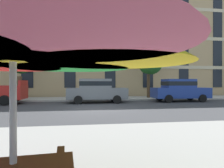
{
  "coord_description": "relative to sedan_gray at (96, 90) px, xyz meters",
  "views": [
    {
      "loc": [
        -0.71,
        -10.78,
        1.46
      ],
      "look_at": [
        1.36,
        3.2,
        1.4
      ],
      "focal_mm": 31.09,
      "sensor_mm": 36.0,
      "label": 1
    }
  ],
  "objects": [
    {
      "name": "sedan_gray",
      "position": [
        0.0,
        0.0,
        0.0
      ],
      "size": [
        4.4,
        1.98,
        1.78
      ],
      "color": "slate",
      "rests_on": "ground"
    },
    {
      "name": "ground_plane",
      "position": [
        -0.25,
        -3.7,
        -0.95
      ],
      "size": [
        120.0,
        120.0,
        0.0
      ],
      "primitive_type": "plane",
      "color": "#38383A"
    },
    {
      "name": "street_tree_middle",
      "position": [
        5.14,
        2.85,
        2.24
      ],
      "size": [
        2.13,
        2.09,
        4.26
      ],
      "color": "#4C3823",
      "rests_on": "ground"
    },
    {
      "name": "sedan_blue",
      "position": [
        6.63,
        0.0,
        0.0
      ],
      "size": [
        4.4,
        1.98,
        1.78
      ],
      "color": "navy",
      "rests_on": "ground"
    },
    {
      "name": "patio_umbrella",
      "position": [
        -1.56,
        -12.7,
        0.93
      ],
      "size": [
        3.21,
        2.98,
        2.19
      ],
      "color": "silver",
      "rests_on": "ground"
    },
    {
      "name": "apartment_building",
      "position": [
        -0.25,
        11.29,
        7.05
      ],
      "size": [
        40.56,
        12.08,
        16.0
      ],
      "color": "tan",
      "rests_on": "ground"
    },
    {
      "name": "sidewalk_far",
      "position": [
        -0.25,
        3.1,
        -0.89
      ],
      "size": [
        56.0,
        3.6,
        0.12
      ],
      "primitive_type": "cube",
      "color": "#B2ADA3",
      "rests_on": "ground"
    },
    {
      "name": "street_tree_left",
      "position": [
        -6.1,
        2.77,
        2.29
      ],
      "size": [
        2.1,
        2.1,
        4.36
      ],
      "color": "brown",
      "rests_on": "ground"
    }
  ]
}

